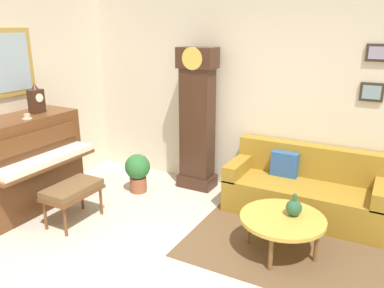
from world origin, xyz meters
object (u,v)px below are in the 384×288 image
Objects in this scene: grandfather_clock at (197,123)px; green_jug at (294,208)px; piano at (25,164)px; couch at (304,190)px; piano_bench at (72,191)px; coffee_table at (282,220)px; mantel_clock at (36,100)px; potted_plant at (138,170)px; teacup at (27,117)px.

grandfather_clock is 8.46× the size of green_jug.
green_jug is at bearing 11.14° from piano.
grandfather_clock is 1.07× the size of couch.
green_jug is (2.48, 0.63, 0.09)m from piano_bench.
coffee_table is 3.35m from mantel_clock.
piano is 1.48m from potted_plant.
grandfather_clock is 1.08m from potted_plant.
mantel_clock reaches higher than piano_bench.
couch is (2.40, 1.56, -0.09)m from piano_bench.
piano is at bearing -170.13° from coffee_table.
potted_plant is (0.94, 0.81, -1.07)m from mantel_clock.
grandfather_clock is at bearing 176.32° from couch.
teacup is at bearing -168.42° from green_jug.
mantel_clock is at bearing -175.37° from coffee_table.
couch is 2.29m from potted_plant.
grandfather_clock is at bearing 40.67° from mantel_clock.
piano reaches higher than potted_plant.
green_jug is at bearing 6.07° from mantel_clock.
piano_bench is (0.79, 0.01, -0.21)m from piano.
mantel_clock is at bearing -139.55° from potted_plant.
couch is 3.54m from teacup.
mantel_clock is at bearing 118.07° from teacup.
teacup is at bearing 2.22° from piano.
piano_bench is 0.37× the size of couch.
piano is 3.79× the size of mantel_clock.
piano_bench is 0.34× the size of grandfather_clock.
couch is 5.00× the size of mantel_clock.
coffee_table is 0.17m from green_jug.
coffee_table is 2.32× the size of mantel_clock.
grandfather_clock reaches higher than mantel_clock.
green_jug reaches higher than piano_bench.
coffee_table is 2.31m from potted_plant.
couch is at bearing 26.23° from piano.
teacup reaches higher than couch.
teacup reaches higher than green_jug.
mantel_clock is (-3.18, -0.26, 1.01)m from coffee_table.
piano is 3.34m from green_jug.
piano is 0.76× the size of couch.
mantel_clock reaches higher than coffee_table.
coffee_table is 3.20m from teacup.
green_jug is (3.27, 0.35, -0.89)m from mantel_clock.
piano_bench is 1.84× the size of mantel_clock.
couch is at bearing -3.68° from grandfather_clock.
couch reaches higher than potted_plant.
potted_plant reaches higher than coffee_table.
teacup is (-3.03, -1.57, 0.93)m from couch.
teacup is (0.16, 0.01, 0.63)m from piano.
couch is 2.16× the size of coffee_table.
green_jug is (0.09, 0.09, 0.12)m from coffee_table.
couch is (1.58, -0.10, -0.65)m from grandfather_clock.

